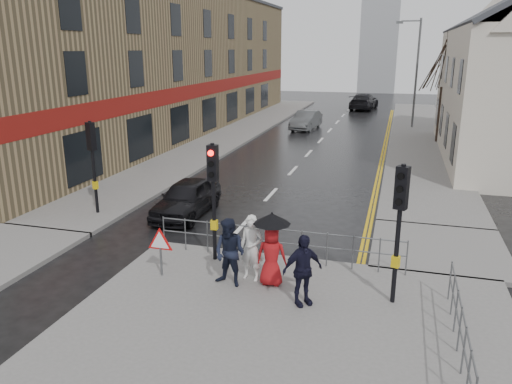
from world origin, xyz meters
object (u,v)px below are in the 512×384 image
Objects in this scene: car_mid at (306,120)px; car_parked at (187,198)px; pedestrian_b at (230,253)px; pedestrian_d at (302,270)px; pedestrian_with_umbrella at (272,245)px; pedestrian_a at (251,248)px.

car_parked is at bearing -85.17° from car_mid.
pedestrian_d is (1.96, -0.47, -0.01)m from pedestrian_b.
pedestrian_b is 1.08m from pedestrian_with_umbrella.
pedestrian_a is at bearing -76.42° from car_mid.
pedestrian_d reaches higher than car_parked.
pedestrian_with_umbrella is 0.49× the size of car_parked.
car_parked is (-3.92, 4.74, -0.35)m from pedestrian_a.
pedestrian_b is (-0.43, -0.48, 0.01)m from pedestrian_a.
pedestrian_b reaches higher than car_parked.
pedestrian_with_umbrella is at bearing 30.22° from pedestrian_b.
pedestrian_b is 0.42× the size of car_mid.
car_mid is at bearing 98.65° from pedestrian_with_umbrella.
pedestrian_d is 0.41× the size of car_mid.
pedestrian_a is 0.91× the size of pedestrian_with_umbrella.
pedestrian_with_umbrella reaches higher than pedestrian_b.
pedestrian_with_umbrella is at bearing 100.63° from pedestrian_d.
pedestrian_d is at bearing -39.79° from pedestrian_with_umbrella.
pedestrian_b is at bearing 126.88° from pedestrian_d.
car_parked is 21.48m from car_mid.
pedestrian_with_umbrella is at bearing -8.81° from pedestrian_a.
car_mid is at bearing 109.35° from pedestrian_b.
pedestrian_b reaches higher than pedestrian_d.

